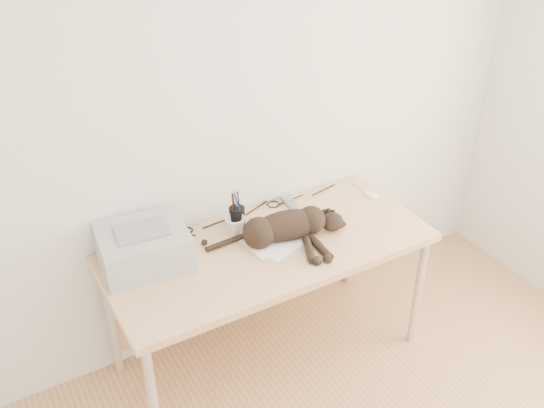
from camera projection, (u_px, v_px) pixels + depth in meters
wall_back at (232, 113)px, 2.92m from camera, size 3.50×0.00×3.50m
desk at (261, 258)px, 3.09m from camera, size 1.60×0.70×0.74m
printer at (144, 247)px, 2.79m from camera, size 0.43×0.37×0.19m
papers at (278, 241)px, 2.98m from camera, size 0.35×0.28×0.01m
cat at (284, 228)px, 2.95m from camera, size 0.69×0.40×0.16m
mug at (235, 225)px, 3.02m from camera, size 0.14×0.14×0.09m
pen_cup at (237, 217)px, 3.06m from camera, size 0.08×0.08×0.21m
remote_grey at (291, 205)px, 3.25m from camera, size 0.07×0.19×0.02m
remote_black at (334, 218)px, 3.14m from camera, size 0.05×0.16×0.02m
mouse at (371, 193)px, 3.34m from camera, size 0.07×0.11×0.03m
cable_tangle at (240, 214)px, 3.18m from camera, size 1.36×0.07×0.01m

